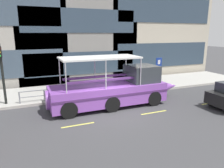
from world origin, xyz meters
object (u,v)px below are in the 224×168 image
object	(u,v)px
parking_sign	(158,67)
duck_tour_boat	(116,89)
traffic_light_pole	(2,68)
pedestrian_near_bow	(135,75)

from	to	relation	value
parking_sign	duck_tour_boat	xyz separation A→B (m)	(-5.28, -2.80, -0.79)
traffic_light_pole	duck_tour_boat	distance (m)	7.55
duck_tour_boat	pedestrian_near_bow	distance (m)	4.83
parking_sign	pedestrian_near_bow	distance (m)	2.20
traffic_light_pole	pedestrian_near_bow	bearing A→B (deg)	5.48
traffic_light_pole	parking_sign	bearing A→B (deg)	1.28
duck_tour_boat	pedestrian_near_bow	bearing A→B (deg)	46.69
traffic_light_pole	parking_sign	size ratio (longest dim) A/B	1.58
traffic_light_pole	pedestrian_near_bow	size ratio (longest dim) A/B	2.28
parking_sign	pedestrian_near_bow	world-z (taller)	parking_sign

